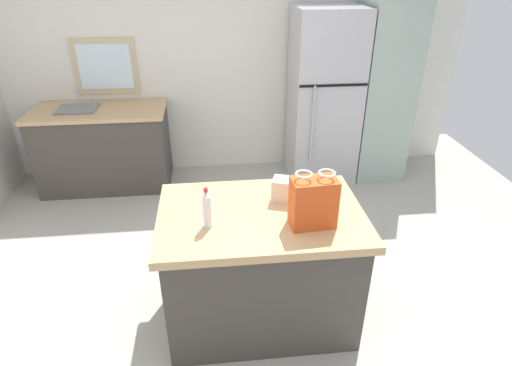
{
  "coord_description": "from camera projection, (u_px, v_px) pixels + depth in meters",
  "views": [
    {
      "loc": [
        -0.29,
        -2.34,
        2.33
      ],
      "look_at": [
        -0.01,
        0.21,
        0.94
      ],
      "focal_mm": 29.51,
      "sensor_mm": 36.0,
      "label": 1
    }
  ],
  "objects": [
    {
      "name": "tall_cabinet",
      "position": [
        383.0,
        88.0,
        4.66
      ],
      "size": [
        0.56,
        0.62,
        2.07
      ],
      "color": "#9EB2A8",
      "rests_on": "ground"
    },
    {
      "name": "sink_counter",
      "position": [
        104.0,
        147.0,
        4.65
      ],
      "size": [
        1.41,
        0.69,
        1.08
      ],
      "color": "#423D38",
      "rests_on": "ground"
    },
    {
      "name": "shopping_bag",
      "position": [
        313.0,
        202.0,
        2.49
      ],
      "size": [
        0.28,
        0.18,
        0.35
      ],
      "color": "#DB511E",
      "rests_on": "kitchen_island"
    },
    {
      "name": "ground",
      "position": [
        260.0,
        304.0,
        3.19
      ],
      "size": [
        6.28,
        6.28,
        0.0
      ],
      "primitive_type": "plane",
      "color": "#ADA89E"
    },
    {
      "name": "bottle",
      "position": [
        207.0,
        209.0,
        2.49
      ],
      "size": [
        0.05,
        0.05,
        0.26
      ],
      "color": "white",
      "rests_on": "kitchen_island"
    },
    {
      "name": "refrigerator",
      "position": [
        324.0,
        98.0,
        4.65
      ],
      "size": [
        0.72,
        0.69,
        1.89
      ],
      "color": "#B7B7BC",
      "rests_on": "ground"
    },
    {
      "name": "small_box",
      "position": [
        284.0,
        190.0,
        2.78
      ],
      "size": [
        0.19,
        0.17,
        0.15
      ],
      "primitive_type": "cube",
      "rotation": [
        0.0,
        0.0,
        -0.32
      ],
      "color": "beige",
      "rests_on": "kitchen_island"
    },
    {
      "name": "back_wall",
      "position": [
        233.0,
        59.0,
        4.74
      ],
      "size": [
        5.23,
        0.13,
        2.6
      ],
      "color": "silver",
      "rests_on": "ground"
    },
    {
      "name": "kitchen_island",
      "position": [
        261.0,
        266.0,
        2.89
      ],
      "size": [
        1.32,
        0.88,
        0.89
      ],
      "color": "#423D38",
      "rests_on": "ground"
    }
  ]
}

